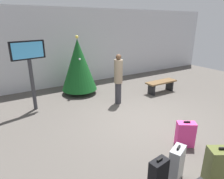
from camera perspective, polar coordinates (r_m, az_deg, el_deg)
ground_plane at (r=5.95m, az=9.78°, el=-9.12°), size 16.00×16.00×0.00m
back_wall at (r=9.36m, az=-9.09°, el=12.16°), size 16.00×0.20×3.38m
holiday_tree at (r=7.86m, az=-9.74°, el=7.08°), size 1.40×1.40×2.30m
flight_info_kiosk at (r=6.67m, az=-22.90°, el=7.52°), size 1.05×0.31×2.25m
waiting_bench at (r=8.32m, az=14.08°, el=1.53°), size 1.36×0.44×0.48m
traveller_0 at (r=6.80m, az=1.85°, el=3.39°), size 0.38×0.38×1.77m
suitcase_3 at (r=5.00m, az=20.56°, el=-12.06°), size 0.47×0.41×0.64m
suitcase_4 at (r=3.97m, az=18.22°, el=-19.99°), size 0.42×0.31×0.72m
suitcase_5 at (r=4.07m, az=28.73°, el=-19.61°), size 0.53×0.46×0.83m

